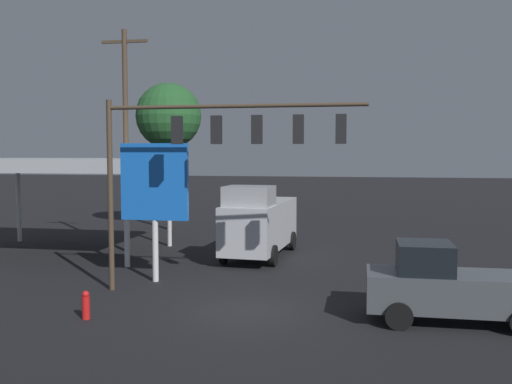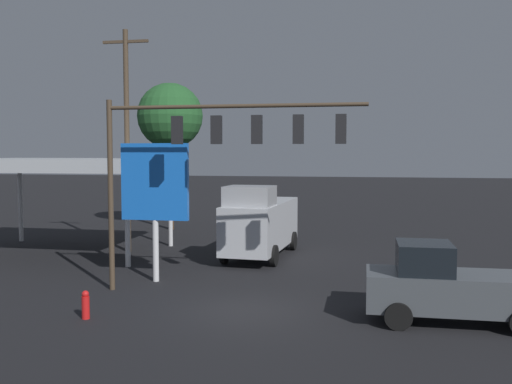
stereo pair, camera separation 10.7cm
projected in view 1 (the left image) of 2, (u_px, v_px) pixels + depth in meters
ground_plane at (245, 310)px, 18.51m from camera, size 200.00×200.00×0.00m
traffic_signal_assembly at (215, 143)px, 20.11m from camera, size 9.39×0.43×7.01m
utility_pole at (126, 136)px, 28.87m from camera, size 2.40×0.26×11.24m
gas_station_canopy at (65, 166)px, 28.73m from camera, size 10.20×6.95×4.77m
price_sign at (155, 186)px, 22.29m from camera, size 2.71×0.27×5.45m
delivery_truck at (260, 223)px, 27.65m from camera, size 2.94×6.95×3.58m
pickup_parked at (449, 286)px, 17.05m from camera, size 5.21×2.28×2.40m
street_tree at (169, 116)px, 37.13m from camera, size 4.27×4.27×9.60m
fire_hydrant at (86, 305)px, 17.44m from camera, size 0.24×0.24×0.88m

